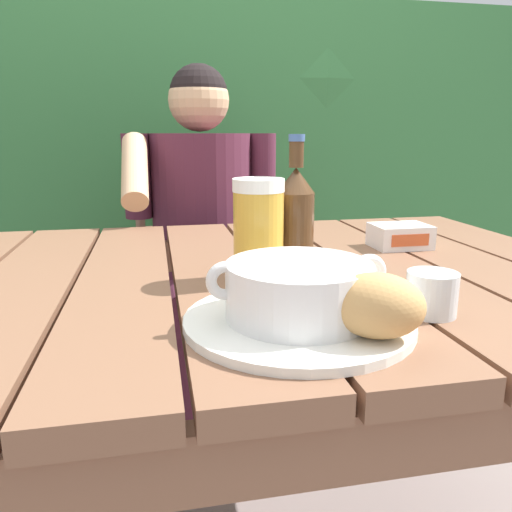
{
  "coord_description": "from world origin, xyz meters",
  "views": [
    {
      "loc": [
        -0.1,
        -0.87,
        1.01
      ],
      "look_at": [
        0.04,
        -0.19,
        0.84
      ],
      "focal_mm": 34.8,
      "sensor_mm": 36.0,
      "label": 1
    }
  ],
  "objects_px": {
    "soup_bowl": "(299,289)",
    "table_knife": "(375,297)",
    "person_eating": "(202,227)",
    "beer_glass": "(258,230)",
    "serving_plate": "(298,320)",
    "water_glass_small": "(432,293)",
    "butter_tub": "(400,236)",
    "chair_near_diner": "(200,279)",
    "beer_bottle": "(295,218)",
    "bread_roll": "(377,305)"
  },
  "relations": [
    {
      "from": "soup_bowl",
      "to": "table_knife",
      "type": "relative_size",
      "value": 1.51
    },
    {
      "from": "person_eating",
      "to": "beer_glass",
      "type": "bearing_deg",
      "value": -88.46
    },
    {
      "from": "serving_plate",
      "to": "water_glass_small",
      "type": "distance_m",
      "value": 0.19
    },
    {
      "from": "beer_glass",
      "to": "table_knife",
      "type": "distance_m",
      "value": 0.22
    },
    {
      "from": "table_knife",
      "to": "butter_tub",
      "type": "bearing_deg",
      "value": 57.44
    },
    {
      "from": "chair_near_diner",
      "to": "table_knife",
      "type": "distance_m",
      "value": 1.17
    },
    {
      "from": "person_eating",
      "to": "serving_plate",
      "type": "distance_m",
      "value": 0.99
    },
    {
      "from": "beer_glass",
      "to": "chair_near_diner",
      "type": "bearing_deg",
      "value": 91.06
    },
    {
      "from": "serving_plate",
      "to": "chair_near_diner",
      "type": "bearing_deg",
      "value": 91.3
    },
    {
      "from": "chair_near_diner",
      "to": "table_knife",
      "type": "height_order",
      "value": "chair_near_diner"
    },
    {
      "from": "person_eating",
      "to": "butter_tub",
      "type": "height_order",
      "value": "person_eating"
    },
    {
      "from": "serving_plate",
      "to": "beer_bottle",
      "type": "height_order",
      "value": "beer_bottle"
    },
    {
      "from": "butter_tub",
      "to": "bread_roll",
      "type": "bearing_deg",
      "value": -120.15
    },
    {
      "from": "soup_bowl",
      "to": "table_knife",
      "type": "xyz_separation_m",
      "value": [
        0.14,
        0.07,
        -0.05
      ]
    },
    {
      "from": "soup_bowl",
      "to": "beer_bottle",
      "type": "xyz_separation_m",
      "value": [
        0.06,
        0.24,
        0.05
      ]
    },
    {
      "from": "soup_bowl",
      "to": "beer_bottle",
      "type": "height_order",
      "value": "beer_bottle"
    },
    {
      "from": "chair_near_diner",
      "to": "bread_roll",
      "type": "xyz_separation_m",
      "value": [
        0.1,
        -1.27,
        0.33
      ]
    },
    {
      "from": "serving_plate",
      "to": "bread_roll",
      "type": "xyz_separation_m",
      "value": [
        0.07,
        -0.08,
        0.04
      ]
    },
    {
      "from": "soup_bowl",
      "to": "bread_roll",
      "type": "bearing_deg",
      "value": -49.4
    },
    {
      "from": "beer_bottle",
      "to": "butter_tub",
      "type": "relative_size",
      "value": 2.01
    },
    {
      "from": "beer_glass",
      "to": "beer_bottle",
      "type": "distance_m",
      "value": 0.08
    },
    {
      "from": "bread_roll",
      "to": "beer_glass",
      "type": "bearing_deg",
      "value": 105.15
    },
    {
      "from": "soup_bowl",
      "to": "butter_tub",
      "type": "distance_m",
      "value": 0.52
    },
    {
      "from": "bread_roll",
      "to": "water_glass_small",
      "type": "xyz_separation_m",
      "value": [
        0.12,
        0.08,
        -0.02
      ]
    },
    {
      "from": "serving_plate",
      "to": "beer_bottle",
      "type": "xyz_separation_m",
      "value": [
        0.06,
        0.24,
        0.09
      ]
    },
    {
      "from": "soup_bowl",
      "to": "bread_roll",
      "type": "relative_size",
      "value": 1.77
    },
    {
      "from": "bread_roll",
      "to": "beer_glass",
      "type": "distance_m",
      "value": 0.3
    },
    {
      "from": "beer_bottle",
      "to": "table_knife",
      "type": "bearing_deg",
      "value": -65.64
    },
    {
      "from": "serving_plate",
      "to": "person_eating",
      "type": "bearing_deg",
      "value": 91.73
    },
    {
      "from": "beer_glass",
      "to": "butter_tub",
      "type": "distance_m",
      "value": 0.4
    },
    {
      "from": "chair_near_diner",
      "to": "serving_plate",
      "type": "bearing_deg",
      "value": -88.7
    },
    {
      "from": "beer_glass",
      "to": "water_glass_small",
      "type": "height_order",
      "value": "beer_glass"
    },
    {
      "from": "beer_bottle",
      "to": "table_knife",
      "type": "distance_m",
      "value": 0.21
    },
    {
      "from": "beer_bottle",
      "to": "soup_bowl",
      "type": "bearing_deg",
      "value": -104.7
    },
    {
      "from": "soup_bowl",
      "to": "chair_near_diner",
      "type": "bearing_deg",
      "value": 91.3
    },
    {
      "from": "chair_near_diner",
      "to": "butter_tub",
      "type": "relative_size",
      "value": 8.34
    },
    {
      "from": "beer_glass",
      "to": "water_glass_small",
      "type": "bearing_deg",
      "value": -46.3
    },
    {
      "from": "person_eating",
      "to": "serving_plate",
      "type": "xyz_separation_m",
      "value": [
        0.03,
        -0.99,
        0.06
      ]
    },
    {
      "from": "soup_bowl",
      "to": "bread_roll",
      "type": "xyz_separation_m",
      "value": [
        0.07,
        -0.08,
        0.0
      ]
    },
    {
      "from": "beer_bottle",
      "to": "person_eating",
      "type": "bearing_deg",
      "value": 97.17
    },
    {
      "from": "bread_roll",
      "to": "table_knife",
      "type": "height_order",
      "value": "bread_roll"
    },
    {
      "from": "person_eating",
      "to": "water_glass_small",
      "type": "xyz_separation_m",
      "value": [
        0.22,
        -0.99,
        0.08
      ]
    },
    {
      "from": "water_glass_small",
      "to": "butter_tub",
      "type": "xyz_separation_m",
      "value": [
        0.15,
        0.39,
        -0.0
      ]
    },
    {
      "from": "soup_bowl",
      "to": "water_glass_small",
      "type": "xyz_separation_m",
      "value": [
        0.19,
        0.0,
        -0.02
      ]
    },
    {
      "from": "soup_bowl",
      "to": "butter_tub",
      "type": "xyz_separation_m",
      "value": [
        0.34,
        0.39,
        -0.02
      ]
    },
    {
      "from": "soup_bowl",
      "to": "beer_bottle",
      "type": "distance_m",
      "value": 0.26
    },
    {
      "from": "beer_bottle",
      "to": "table_knife",
      "type": "height_order",
      "value": "beer_bottle"
    },
    {
      "from": "soup_bowl",
      "to": "water_glass_small",
      "type": "relative_size",
      "value": 3.42
    },
    {
      "from": "person_eating",
      "to": "serving_plate",
      "type": "bearing_deg",
      "value": -88.27
    },
    {
      "from": "bread_roll",
      "to": "beer_glass",
      "type": "relative_size",
      "value": 0.78
    }
  ]
}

